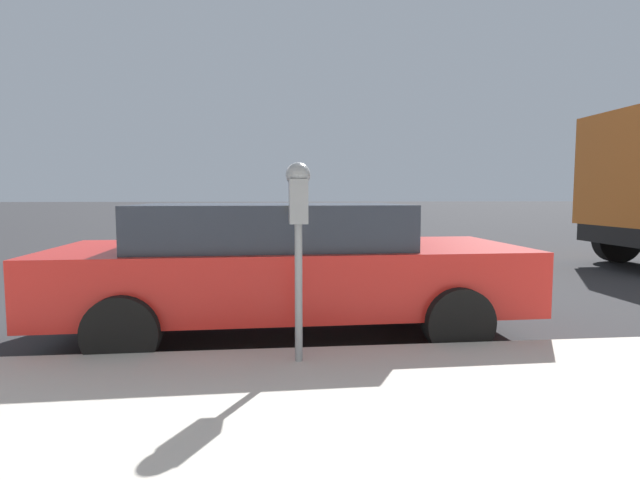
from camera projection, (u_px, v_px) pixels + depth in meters
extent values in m
plane|color=#2B2B2D|center=(253.00, 310.00, 6.42)|extent=(220.00, 220.00, 0.00)
cylinder|color=gray|center=(299.00, 293.00, 3.88)|extent=(0.06, 0.06, 1.08)
cube|color=gray|center=(298.00, 201.00, 3.82)|extent=(0.20, 0.14, 0.34)
sphere|color=gray|center=(298.00, 175.00, 3.80)|extent=(0.19, 0.19, 0.19)
cube|color=gold|center=(297.00, 207.00, 3.93)|extent=(0.01, 0.11, 0.12)
cube|color=black|center=(297.00, 192.00, 3.91)|extent=(0.01, 0.10, 0.08)
cube|color=#B21E19|center=(290.00, 275.00, 5.27)|extent=(1.95, 4.80, 0.62)
cube|color=#232833|center=(272.00, 225.00, 5.20)|extent=(1.69, 2.70, 0.44)
cylinder|color=black|center=(401.00, 285.00, 6.39)|extent=(0.23, 0.64, 0.64)
cylinder|color=black|center=(458.00, 322.00, 4.55)|extent=(0.23, 0.64, 0.64)
cylinder|color=black|center=(164.00, 291.00, 6.04)|extent=(0.23, 0.64, 0.64)
cylinder|color=black|center=(122.00, 332.00, 4.20)|extent=(0.23, 0.64, 0.64)
cylinder|color=black|center=(617.00, 239.00, 10.99)|extent=(0.30, 1.04, 1.04)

